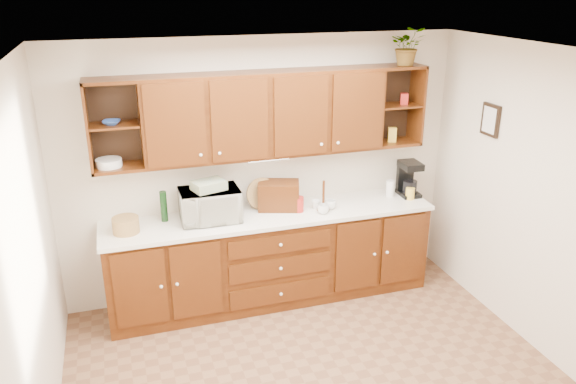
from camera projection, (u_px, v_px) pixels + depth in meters
ceiling at (330, 58)px, 3.59m from camera, size 4.00×4.00×0.00m
back_wall at (262, 169)px, 5.61m from camera, size 4.00×0.00×4.00m
left_wall at (25, 284)px, 3.49m from camera, size 0.00×3.50×3.50m
right_wall at (552, 210)px, 4.61m from camera, size 0.00×3.50×3.50m
base_cabinets at (271, 258)px, 5.64m from camera, size 3.20×0.60×0.90m
countertop at (271, 215)px, 5.47m from camera, size 3.24×0.64×0.04m
upper_cabinets at (267, 114)px, 5.26m from camera, size 3.20×0.33×0.80m
undercabinet_light at (268, 159)px, 5.36m from camera, size 0.40×0.05×0.02m
framed_picture at (491, 120)px, 5.22m from camera, size 0.03×0.24×0.30m
wicker_basket at (126, 225)px, 5.03m from camera, size 0.26×0.26×0.14m
microwave at (210, 205)px, 5.26m from camera, size 0.55×0.38×0.31m
towel_stack at (209, 185)px, 5.19m from camera, size 0.34×0.29×0.09m
wine_bottle at (164, 206)px, 5.24m from camera, size 0.07×0.07×0.30m
woven_tray at (262, 207)px, 5.59m from camera, size 0.33×0.14×0.31m
bread_box at (279, 195)px, 5.53m from camera, size 0.46×0.36×0.28m
mug_tree at (323, 206)px, 5.52m from camera, size 0.26×0.27×0.31m
canister_red at (298, 204)px, 5.49m from camera, size 0.12×0.12×0.15m
canister_white at (390, 188)px, 5.87m from camera, size 0.10×0.10×0.17m
canister_yellow at (410, 194)px, 5.80m from camera, size 0.11×0.11×0.12m
coffee_maker at (408, 179)px, 5.89m from camera, size 0.21×0.26×0.37m
bowl_stack at (111, 122)px, 4.84m from camera, size 0.19×0.19×0.04m
plate_stack at (109, 163)px, 4.96m from camera, size 0.23×0.23×0.07m
pantry_box_yellow at (392, 135)px, 5.71m from camera, size 0.10×0.09×0.15m
pantry_box_red at (404, 99)px, 5.61m from camera, size 0.09×0.09×0.11m
potted_plant at (408, 46)px, 5.41m from camera, size 0.41×0.39×0.37m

